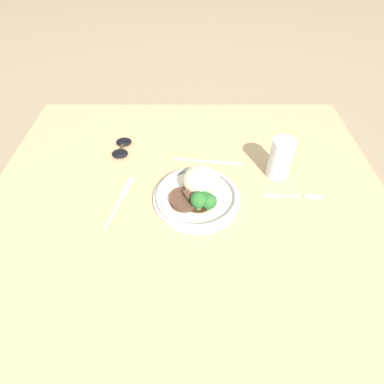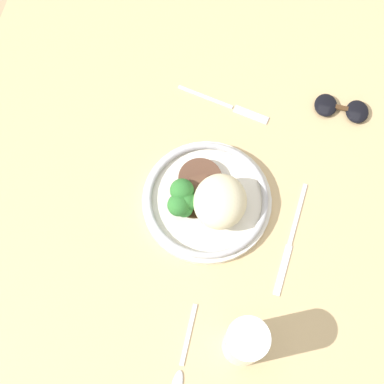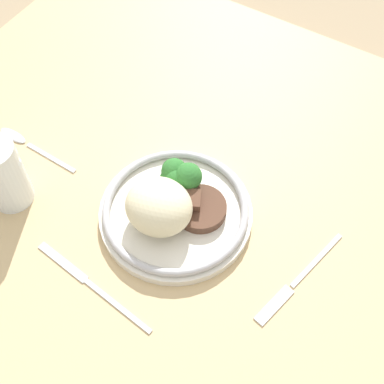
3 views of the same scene
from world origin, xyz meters
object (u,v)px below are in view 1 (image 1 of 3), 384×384
at_px(juice_glass, 281,161).
at_px(sunglasses, 123,147).
at_px(plate, 199,193).
at_px(knife, 212,162).
at_px(spoon, 307,197).
at_px(fork, 124,196).

xyz_separation_m(juice_glass, sunglasses, (-0.47, 0.12, -0.05)).
height_order(plate, sunglasses, plate).
bearing_deg(knife, juice_glass, -9.47).
xyz_separation_m(knife, spoon, (0.25, -0.15, 0.00)).
distance_m(plate, sunglasses, 0.33).
xyz_separation_m(plate, sunglasses, (-0.24, 0.22, -0.02)).
relative_size(spoon, sunglasses, 1.53).
height_order(plate, knife, plate).
distance_m(knife, spoon, 0.29).
xyz_separation_m(juice_glass, fork, (-0.44, -0.09, -0.05)).
height_order(plate, fork, plate).
distance_m(juice_glass, sunglasses, 0.49).
relative_size(juice_glass, spoon, 0.73).
distance_m(plate, juice_glass, 0.25).
bearing_deg(plate, fork, 176.85).
bearing_deg(knife, spoon, -23.30).
relative_size(plate, knife, 1.09).
bearing_deg(spoon, knife, 151.80).
relative_size(juice_glass, fork, 0.64).
bearing_deg(fork, knife, -46.38).
xyz_separation_m(plate, spoon, (0.29, 0.01, -0.02)).
xyz_separation_m(plate, fork, (-0.21, 0.01, -0.03)).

